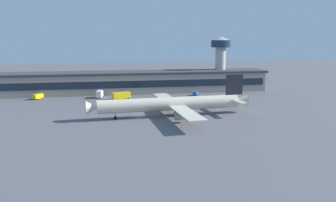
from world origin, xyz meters
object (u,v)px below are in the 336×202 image
at_px(airliner, 172,104).
at_px(baggage_tug, 196,93).
at_px(traffic_cone_1, 196,121).
at_px(crew_van, 38,96).
at_px(stair_truck, 100,94).
at_px(fuel_truck, 122,95).
at_px(traffic_cone_0, 183,126).
at_px(control_tower, 220,56).

height_order(airliner, baggage_tug, airliner).
xyz_separation_m(airliner, traffic_cone_1, (6.12, -11.21, -4.30)).
height_order(crew_van, stair_truck, stair_truck).
distance_m(baggage_tug, stair_truck, 48.09).
bearing_deg(stair_truck, baggage_tug, -1.08).
distance_m(airliner, fuel_truck, 43.09).
xyz_separation_m(stair_truck, traffic_cone_0, (27.29, -61.36, -1.61)).
xyz_separation_m(stair_truck, traffic_cone_1, (33.29, -56.39, -1.64)).
distance_m(stair_truck, traffic_cone_1, 65.50).
bearing_deg(fuel_truck, airliner, -67.11).
bearing_deg(baggage_tug, stair_truck, 178.92).
xyz_separation_m(control_tower, fuel_truck, (-57.19, -24.06, -16.78)).
xyz_separation_m(baggage_tug, traffic_cone_0, (-20.78, -60.45, -0.72)).
relative_size(control_tower, fuel_truck, 3.36).
bearing_deg(traffic_cone_0, fuel_truck, 106.81).
xyz_separation_m(airliner, stair_truck, (-27.17, 45.18, -2.66)).
bearing_deg(fuel_truck, control_tower, 22.82).
relative_size(baggage_tug, traffic_cone_1, 6.08).
distance_m(airliner, crew_van, 73.19).
height_order(baggage_tug, traffic_cone_0, baggage_tug).
bearing_deg(airliner, baggage_tug, 64.72).
relative_size(airliner, crew_van, 11.02).
xyz_separation_m(airliner, traffic_cone_0, (0.12, -16.18, -4.27)).
bearing_deg(airliner, traffic_cone_1, -61.36).
bearing_deg(stair_truck, crew_van, 176.66).
xyz_separation_m(fuel_truck, traffic_cone_0, (16.85, -55.79, -1.51)).
xyz_separation_m(airliner, crew_van, (-56.13, 46.87, -3.18)).
bearing_deg(crew_van, traffic_cone_1, -43.01).
relative_size(control_tower, crew_van, 5.35).
bearing_deg(stair_truck, fuel_truck, -28.04).
bearing_deg(traffic_cone_1, airliner, 118.64).
height_order(fuel_truck, stair_truck, stair_truck).
distance_m(stair_truck, traffic_cone_0, 67.17).
distance_m(control_tower, stair_truck, 72.07).
bearing_deg(control_tower, stair_truck, -164.70).
distance_m(control_tower, fuel_truck, 64.27).
xyz_separation_m(airliner, baggage_tug, (20.91, 44.27, -3.56)).
relative_size(crew_van, stair_truck, 0.88).
xyz_separation_m(control_tower, traffic_cone_1, (-34.34, -74.89, -18.33)).
bearing_deg(stair_truck, control_tower, 15.30).
distance_m(fuel_truck, traffic_cone_1, 55.75).
bearing_deg(control_tower, airliner, -122.43).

